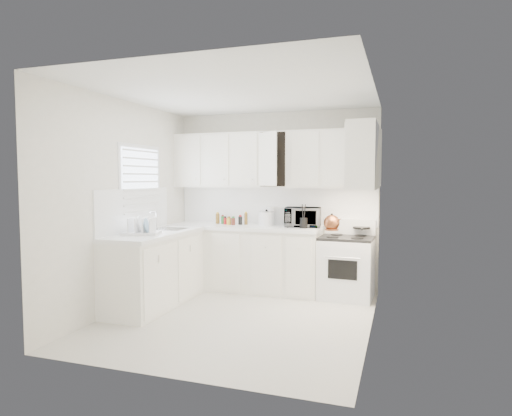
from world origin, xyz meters
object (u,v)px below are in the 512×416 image
at_px(tea_kettle, 332,222).
at_px(rice_cooker, 267,217).
at_px(stove, 346,259).
at_px(dish_rack, 141,225).
at_px(utensil_crock, 304,216).
at_px(microwave, 303,215).

xyz_separation_m(tea_kettle, rice_cooker, (-0.98, 0.25, 0.00)).
bearing_deg(stove, dish_rack, -146.54).
bearing_deg(tea_kettle, rice_cooker, -171.34).
distance_m(tea_kettle, rice_cooker, 1.01).
xyz_separation_m(stove, rice_cooker, (-1.16, 0.09, 0.53)).
bearing_deg(utensil_crock, rice_cooker, 164.22).
height_order(stove, rice_cooker, rice_cooker).
bearing_deg(stove, utensil_crock, -169.81).
distance_m(microwave, dish_rack, 2.23).
bearing_deg(tea_kettle, microwave, 173.77).
bearing_deg(stove, rice_cooker, 178.42).
distance_m(stove, dish_rack, 2.74).
relative_size(stove, rice_cooker, 4.64).
height_order(tea_kettle, utensil_crock, utensil_crock).
height_order(stove, utensil_crock, utensil_crock).
bearing_deg(stove, microwave, 174.79).
relative_size(stove, dish_rack, 2.50).
height_order(stove, dish_rack, dish_rack).
height_order(tea_kettle, rice_cooker, same).
bearing_deg(rice_cooker, tea_kettle, -3.36).
bearing_deg(rice_cooker, utensil_crock, -4.76).
xyz_separation_m(stove, microwave, (-0.62, 0.09, 0.58)).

